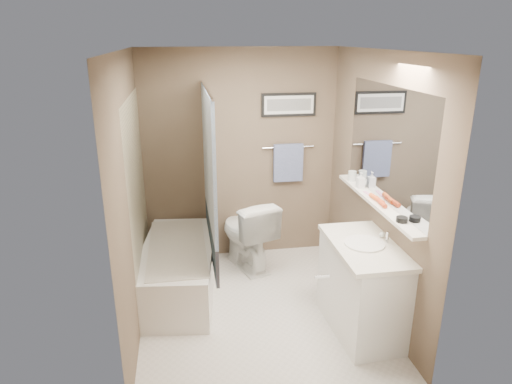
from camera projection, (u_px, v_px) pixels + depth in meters
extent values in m
plane|color=silver|center=(259.00, 309.00, 4.42)|extent=(2.50, 2.50, 0.00)
cube|color=white|center=(259.00, 53.00, 3.64)|extent=(2.20, 2.50, 0.04)
cube|color=brown|center=(240.00, 157.00, 5.17)|extent=(2.20, 0.04, 2.40)
cube|color=brown|center=(292.00, 255.00, 2.88)|extent=(2.20, 0.04, 2.40)
cube|color=brown|center=(133.00, 199.00, 3.86)|extent=(0.04, 2.50, 2.40)
cube|color=brown|center=(374.00, 186.00, 4.19)|extent=(0.04, 2.50, 2.40)
cube|color=tan|center=(138.00, 201.00, 4.39)|extent=(0.02, 1.55, 2.00)
cylinder|color=silver|center=(206.00, 89.00, 4.15)|extent=(0.02, 1.55, 0.02)
cube|color=silver|center=(209.00, 158.00, 4.36)|extent=(0.03, 1.45, 1.28)
cube|color=#233441|center=(212.00, 236.00, 4.63)|extent=(0.03, 1.45, 0.36)
cube|color=silver|center=(387.00, 145.00, 3.92)|extent=(0.02, 1.60, 1.00)
cube|color=silver|center=(375.00, 202.00, 4.08)|extent=(0.12, 1.60, 0.03)
cylinder|color=silver|center=(288.00, 147.00, 5.21)|extent=(0.60, 0.02, 0.02)
cube|color=#8696C4|center=(288.00, 163.00, 5.25)|extent=(0.34, 0.05, 0.44)
cube|color=black|center=(289.00, 105.00, 5.07)|extent=(0.62, 0.02, 0.26)
cube|color=white|center=(289.00, 105.00, 5.06)|extent=(0.56, 0.00, 0.20)
cube|color=#595959|center=(289.00, 105.00, 5.05)|extent=(0.50, 0.00, 0.13)
cube|color=silver|center=(372.00, 277.00, 3.02)|extent=(0.80, 0.02, 2.00)
cylinder|color=silver|center=(322.00, 277.00, 3.01)|extent=(0.10, 0.02, 0.02)
cube|color=white|center=(179.00, 269.00, 4.65)|extent=(0.87, 1.57, 0.50)
cube|color=beige|center=(177.00, 247.00, 4.57)|extent=(0.56, 1.36, 0.02)
imported|color=white|center=(247.00, 233.00, 5.12)|extent=(0.69, 0.91, 0.82)
cube|color=white|center=(363.00, 290.00, 4.00)|extent=(0.55, 0.93, 0.80)
cube|color=silver|center=(365.00, 246.00, 3.86)|extent=(0.54, 0.96, 0.04)
cylinder|color=white|center=(365.00, 243.00, 3.85)|extent=(0.34, 0.34, 0.01)
cylinder|color=silver|center=(387.00, 237.00, 3.86)|extent=(0.02, 0.02, 0.10)
sphere|color=silver|center=(382.00, 235.00, 3.96)|extent=(0.05, 0.05, 0.05)
cylinder|color=black|center=(402.00, 220.00, 3.60)|extent=(0.09, 0.09, 0.04)
cylinder|color=#C03D1B|center=(381.00, 202.00, 3.97)|extent=(0.05, 0.22, 0.04)
cylinder|color=#DE561F|center=(377.00, 199.00, 4.05)|extent=(0.06, 0.22, 0.04)
cube|color=pink|center=(369.00, 194.00, 4.22)|extent=(0.05, 0.16, 0.01)
cylinder|color=silver|center=(352.00, 176.00, 4.61)|extent=(0.08, 0.08, 0.10)
imported|color=#999999|center=(361.00, 180.00, 4.39)|extent=(0.07, 0.07, 0.15)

